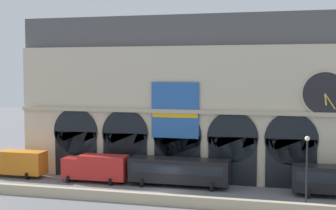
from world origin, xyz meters
name	(u,v)px	position (x,y,z in m)	size (l,w,h in m)	color
ground_plane	(166,192)	(0.00, 0.00, 0.00)	(200.00, 200.00, 0.00)	slate
quay_parapet_wall	(154,199)	(0.00, -4.64, 0.51)	(90.00, 0.70, 1.03)	#BCAD8C
station_building	(182,100)	(0.03, 7.22, 9.21)	(38.87, 4.85, 19.02)	beige
box_truck_west	(16,163)	(-19.33, 2.75, 1.70)	(7.50, 2.91, 3.12)	#19727A
box_truck_midwest	(96,167)	(-8.85, 2.47, 1.70)	(7.50, 2.91, 3.12)	red
bus_center	(179,171)	(0.73, 2.75, 1.78)	(11.00, 3.25, 3.10)	black
street_lamp_quayside	(307,164)	(13.93, -3.84, 4.41)	(0.44, 0.44, 6.90)	black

